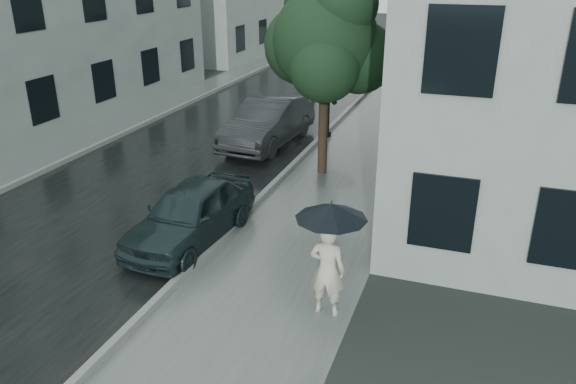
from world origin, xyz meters
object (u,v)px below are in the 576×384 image
at_px(car_near, 191,213).
at_px(car_far, 268,122).
at_px(lamp_post, 325,54).
at_px(pedestrian, 327,270).
at_px(street_tree, 326,39).

distance_m(car_near, car_far, 7.41).
xyz_separation_m(lamp_post, car_near, (-0.60, -8.88, -2.27)).
distance_m(pedestrian, car_far, 10.23).
bearing_deg(street_tree, car_near, -106.56).
xyz_separation_m(pedestrian, lamp_post, (-3.11, 10.63, 2.05)).
xyz_separation_m(car_near, car_far, (-0.96, 7.35, 0.11)).
relative_size(pedestrian, street_tree, 0.31).
relative_size(street_tree, lamp_post, 1.13).
height_order(car_near, car_far, car_far).
height_order(street_tree, car_far, street_tree).
relative_size(car_near, car_far, 0.83).
bearing_deg(pedestrian, lamp_post, -72.54).
relative_size(pedestrian, lamp_post, 0.35).
relative_size(pedestrian, car_far, 0.37).
distance_m(street_tree, car_near, 6.49).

